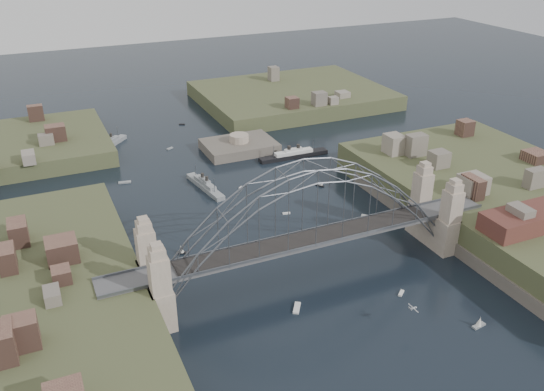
{
  "coord_description": "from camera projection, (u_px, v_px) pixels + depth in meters",
  "views": [
    {
      "loc": [
        -47.22,
        -87.45,
        66.96
      ],
      "look_at": [
        0.0,
        18.0,
        10.0
      ],
      "focal_mm": 37.7,
      "sensor_mm": 36.0,
      "label": 1
    }
  ],
  "objects": [
    {
      "name": "small_boat_l",
      "position": [
        70.0,
        240.0,
        130.4
      ],
      "size": [
        1.75,
        2.53,
        0.45
      ],
      "color": "white",
      "rests_on": "ground"
    },
    {
      "name": "small_boat_a",
      "position": [
        181.0,
        250.0,
        125.15
      ],
      "size": [
        2.21,
        1.61,
        2.38
      ],
      "color": "white",
      "rests_on": "ground"
    },
    {
      "name": "aeroplane",
      "position": [
        413.0,
        308.0,
        100.44
      ],
      "size": [
        1.47,
        2.8,
        0.41
      ],
      "color": "#9EA1A5"
    },
    {
      "name": "small_boat_e",
      "position": [
        125.0,
        182.0,
        158.48
      ],
      "size": [
        3.55,
        1.72,
        0.45
      ],
      "color": "white",
      "rests_on": "ground"
    },
    {
      "name": "small_boat_m",
      "position": [
        401.0,
        293.0,
        112.07
      ],
      "size": [
        2.03,
        1.81,
        0.45
      ],
      "color": "white",
      "rests_on": "ground"
    },
    {
      "name": "naval_cruiser_far",
      "position": [
        110.0,
        144.0,
        182.94
      ],
      "size": [
        12.76,
        13.8,
        5.58
      ],
      "color": "gray",
      "rests_on": "ground"
    },
    {
      "name": "small_boat_c",
      "position": [
        297.0,
        308.0,
        107.88
      ],
      "size": [
        2.79,
        3.42,
        0.45
      ],
      "color": "white",
      "rests_on": "ground"
    },
    {
      "name": "headland_nw",
      "position": [
        7.0,
        155.0,
        175.89
      ],
      "size": [
        60.0,
        45.0,
        9.0
      ],
      "primitive_type": "cube",
      "color": "#444A2A",
      "rests_on": "ground"
    },
    {
      "name": "small_boat_k",
      "position": [
        182.0,
        124.0,
        202.38
      ],
      "size": [
        2.1,
        1.45,
        0.45
      ],
      "color": "white",
      "rests_on": "ground"
    },
    {
      "name": "naval_cruiser_near",
      "position": [
        205.0,
        186.0,
        154.89
      ],
      "size": [
        5.3,
        18.49,
        5.5
      ],
      "color": "gray",
      "rests_on": "ground"
    },
    {
      "name": "headland_ne",
      "position": [
        292.0,
        100.0,
        226.55
      ],
      "size": [
        70.0,
        55.0,
        9.5
      ],
      "primitive_type": "cube",
      "color": "#444A2A",
      "rests_on": "ground"
    },
    {
      "name": "fort_island",
      "position": [
        239.0,
        152.0,
        180.35
      ],
      "size": [
        22.0,
        16.0,
        9.4
      ],
      "color": "#574F45",
      "rests_on": "ground"
    },
    {
      "name": "small_boat_d",
      "position": [
        320.0,
        185.0,
        156.53
      ],
      "size": [
        1.93,
        2.37,
        1.43
      ],
      "color": "white",
      "rests_on": "ground"
    },
    {
      "name": "small_boat_g",
      "position": [
        479.0,
        323.0,
        102.92
      ],
      "size": [
        2.87,
        1.27,
        2.38
      ],
      "color": "white",
      "rests_on": "ground"
    },
    {
      "name": "small_boat_f",
      "position": [
        241.0,
        188.0,
        155.37
      ],
      "size": [
        1.4,
        1.28,
        0.45
      ],
      "color": "white",
      "rests_on": "ground"
    },
    {
      "name": "small_boat_i",
      "position": [
        367.0,
        216.0,
        140.64
      ],
      "size": [
        2.4,
        2.47,
        0.45
      ],
      "color": "white",
      "rests_on": "ground"
    },
    {
      "name": "ocean_liner",
      "position": [
        294.0,
        155.0,
        174.8
      ],
      "size": [
        22.18,
        3.33,
        5.43
      ],
      "color": "black",
      "rests_on": "ground"
    },
    {
      "name": "small_boat_h",
      "position": [
        170.0,
        149.0,
        181.43
      ],
      "size": [
        2.33,
        1.6,
        0.45
      ],
      "color": "white",
      "rests_on": "ground"
    },
    {
      "name": "shore_west",
      "position": [
        7.0,
        342.0,
        96.62
      ],
      "size": [
        50.5,
        90.0,
        12.0
      ],
      "color": "#444A2A",
      "rests_on": "ground"
    },
    {
      "name": "bridge",
      "position": [
        309.0,
        222.0,
        113.05
      ],
      "size": [
        84.0,
        13.8,
        24.6
      ],
      "color": "#525255",
      "rests_on": "ground"
    },
    {
      "name": "small_boat_b",
      "position": [
        286.0,
        213.0,
        142.02
      ],
      "size": [
        1.96,
        0.96,
        0.45
      ],
      "color": "white",
      "rests_on": "ground"
    },
    {
      "name": "shore_east",
      "position": [
        517.0,
        212.0,
        138.65
      ],
      "size": [
        50.5,
        90.0,
        12.0
      ],
      "color": "#444A2A",
      "rests_on": "ground"
    },
    {
      "name": "ground",
      "position": [
        307.0,
        274.0,
        118.5
      ],
      "size": [
        500.0,
        500.0,
        0.0
      ],
      "primitive_type": "plane",
      "color": "black",
      "rests_on": "ground"
    },
    {
      "name": "wharf_shed",
      "position": [
        527.0,
        219.0,
        118.75
      ],
      "size": [
        20.0,
        8.0,
        4.0
      ],
      "primitive_type": "cube",
      "color": "#592D26",
      "rests_on": "shore_east"
    }
  ]
}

